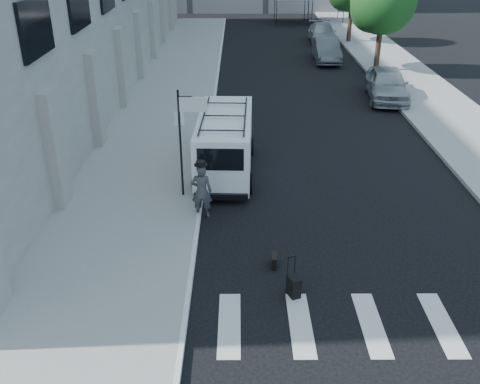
{
  "coord_description": "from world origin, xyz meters",
  "views": [
    {
      "loc": [
        -0.8,
        -12.41,
        8.06
      ],
      "look_at": [
        -0.75,
        1.08,
        1.3
      ],
      "focal_mm": 40.0,
      "sensor_mm": 36.0,
      "label": 1
    }
  ],
  "objects_px": {
    "suitcase": "(294,286)",
    "parked_car_b": "(327,50)",
    "briefcase": "(274,261)",
    "businessman": "(202,191)",
    "cargo_van": "(225,142)",
    "parked_car_c": "(323,33)",
    "parked_car_a": "(387,84)"
  },
  "relations": [
    {
      "from": "cargo_van",
      "to": "parked_car_b",
      "type": "xyz_separation_m",
      "value": [
        6.25,
        17.41,
        -0.38
      ]
    },
    {
      "from": "briefcase",
      "to": "parked_car_a",
      "type": "distance_m",
      "value": 16.47
    },
    {
      "from": "suitcase",
      "to": "parked_car_b",
      "type": "xyz_separation_m",
      "value": [
        4.47,
        24.83,
        0.44
      ]
    },
    {
      "from": "businessman",
      "to": "cargo_van",
      "type": "height_order",
      "value": "cargo_van"
    },
    {
      "from": "businessman",
      "to": "briefcase",
      "type": "bearing_deg",
      "value": 129.67
    },
    {
      "from": "parked_car_b",
      "to": "briefcase",
      "type": "bearing_deg",
      "value": -99.88
    },
    {
      "from": "briefcase",
      "to": "parked_car_a",
      "type": "xyz_separation_m",
      "value": [
        6.65,
        15.05,
        0.63
      ]
    },
    {
      "from": "cargo_van",
      "to": "parked_car_c",
      "type": "height_order",
      "value": "cargo_van"
    },
    {
      "from": "parked_car_a",
      "to": "briefcase",
      "type": "bearing_deg",
      "value": -107.39
    },
    {
      "from": "suitcase",
      "to": "parked_car_b",
      "type": "relative_size",
      "value": 0.24
    },
    {
      "from": "suitcase",
      "to": "parked_car_a",
      "type": "relative_size",
      "value": 0.22
    },
    {
      "from": "businessman",
      "to": "parked_car_a",
      "type": "height_order",
      "value": "businessman"
    },
    {
      "from": "suitcase",
      "to": "parked_car_c",
      "type": "relative_size",
      "value": 0.22
    },
    {
      "from": "briefcase",
      "to": "parked_car_b",
      "type": "relative_size",
      "value": 0.1
    },
    {
      "from": "suitcase",
      "to": "parked_car_a",
      "type": "xyz_separation_m",
      "value": [
        6.27,
        16.29,
        0.53
      ]
    },
    {
      "from": "parked_car_a",
      "to": "cargo_van",
      "type": "bearing_deg",
      "value": -125.77
    },
    {
      "from": "parked_car_c",
      "to": "cargo_van",
      "type": "bearing_deg",
      "value": -105.85
    },
    {
      "from": "businessman",
      "to": "cargo_van",
      "type": "relative_size",
      "value": 0.31
    },
    {
      "from": "parked_car_b",
      "to": "parked_car_c",
      "type": "xyz_separation_m",
      "value": [
        0.64,
        6.35,
        -0.04
      ]
    },
    {
      "from": "parked_car_a",
      "to": "parked_car_b",
      "type": "xyz_separation_m",
      "value": [
        -1.8,
        8.53,
        -0.08
      ]
    },
    {
      "from": "suitcase",
      "to": "parked_car_a",
      "type": "bearing_deg",
      "value": 47.19
    },
    {
      "from": "businessman",
      "to": "suitcase",
      "type": "xyz_separation_m",
      "value": [
        2.43,
        -3.95,
        -0.59
      ]
    },
    {
      "from": "briefcase",
      "to": "suitcase",
      "type": "height_order",
      "value": "suitcase"
    },
    {
      "from": "cargo_van",
      "to": "parked_car_c",
      "type": "bearing_deg",
      "value": 75.87
    },
    {
      "from": "briefcase",
      "to": "parked_car_b",
      "type": "xyz_separation_m",
      "value": [
        4.85,
        23.58,
        0.55
      ]
    },
    {
      "from": "briefcase",
      "to": "suitcase",
      "type": "bearing_deg",
      "value": -69.3
    },
    {
      "from": "businessman",
      "to": "suitcase",
      "type": "relative_size",
      "value": 1.66
    },
    {
      "from": "businessman",
      "to": "parked_car_b",
      "type": "xyz_separation_m",
      "value": [
        6.9,
        20.88,
        -0.14
      ]
    },
    {
      "from": "parked_car_b",
      "to": "parked_car_c",
      "type": "height_order",
      "value": "parked_car_b"
    },
    {
      "from": "parked_car_c",
      "to": "briefcase",
      "type": "bearing_deg",
      "value": -100.06
    },
    {
      "from": "suitcase",
      "to": "parked_car_c",
      "type": "height_order",
      "value": "parked_car_c"
    },
    {
      "from": "suitcase",
      "to": "cargo_van",
      "type": "height_order",
      "value": "cargo_van"
    }
  ]
}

